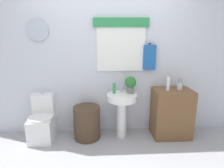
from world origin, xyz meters
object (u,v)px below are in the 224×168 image
pedestal_sink (122,106)px  toilet (43,122)px  lotion_bottle (168,84)px  laundry_hamper (87,122)px  wooden_cabinet (171,113)px  potted_plant (130,84)px  soap_bottle (114,88)px  toothbrush_cup (180,86)px

pedestal_sink → toilet: bearing=178.5°
lotion_bottle → toilet: bearing=177.9°
laundry_hamper → wooden_cabinet: 1.39m
pedestal_sink → lotion_bottle: size_ratio=3.41×
potted_plant → soap_bottle: bearing=-177.8°
soap_bottle → potted_plant: potted_plant is taller
soap_bottle → lotion_bottle: lotion_bottle is taller
wooden_cabinet → lotion_bottle: lotion_bottle is taller
toilet → potted_plant: potted_plant is taller
laundry_hamper → wooden_cabinet: (1.39, 0.00, 0.13)m
toilet → pedestal_sink: 1.31m
wooden_cabinet → soap_bottle: 1.04m
laundry_hamper → soap_bottle: bearing=6.4°
potted_plant → lotion_bottle: 0.59m
pedestal_sink → toothbrush_cup: (0.93, 0.02, 0.30)m
lotion_bottle → toothbrush_cup: bearing=15.8°
soap_bottle → pedestal_sink: bearing=-22.6°
pedestal_sink → lotion_bottle: lotion_bottle is taller
toilet → toothbrush_cup: (2.21, -0.01, 0.57)m
potted_plant → toilet: bearing=-179.0°
pedestal_sink → wooden_cabinet: wooden_cabinet is taller
toilet → wooden_cabinet: 2.10m
laundry_hamper → pedestal_sink: 0.63m
pedestal_sink → lotion_bottle: (0.72, -0.04, 0.36)m
pedestal_sink → soap_bottle: bearing=157.4°
laundry_hamper → lotion_bottle: bearing=-1.8°
wooden_cabinet → toothbrush_cup: toothbrush_cup is taller
toilet → pedestal_sink: bearing=-1.5°
wooden_cabinet → toothbrush_cup: (0.11, 0.02, 0.45)m
wooden_cabinet → lotion_bottle: size_ratio=3.67×
pedestal_sink → toothbrush_cup: toothbrush_cup is taller
laundry_hamper → lotion_bottle: lotion_bottle is taller
toilet → soap_bottle: soap_bottle is taller
toilet → lotion_bottle: lotion_bottle is taller
soap_bottle → toothbrush_cup: toothbrush_cup is taller
laundry_hamper → wooden_cabinet: bearing=0.0°
soap_bottle → potted_plant: 0.27m
wooden_cabinet → potted_plant: 0.85m
lotion_bottle → toothbrush_cup: (0.21, 0.06, -0.06)m
wooden_cabinet → potted_plant: potted_plant is taller
laundry_hamper → potted_plant: 0.94m
toilet → lotion_bottle: 2.09m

